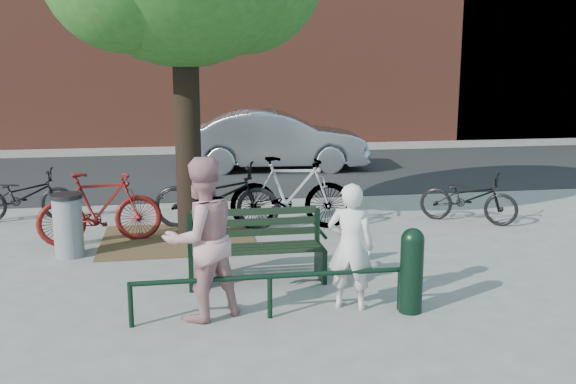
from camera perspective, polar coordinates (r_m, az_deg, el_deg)
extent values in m
plane|color=gray|center=(8.38, -2.77, -7.99)|extent=(90.00, 90.00, 0.00)
cube|color=brown|center=(10.42, -9.72, -4.17)|extent=(2.40, 2.00, 0.02)
cube|color=black|center=(16.61, -6.30, 1.75)|extent=(40.00, 7.00, 0.01)
cube|color=black|center=(8.25, -8.63, -6.76)|extent=(0.06, 0.52, 0.45)
cube|color=black|center=(8.35, -8.75, -3.37)|extent=(0.06, 0.06, 0.44)
cylinder|color=black|center=(8.04, -8.70, -4.24)|extent=(0.04, 0.36, 0.04)
cube|color=black|center=(8.44, 2.92, -6.23)|extent=(0.06, 0.52, 0.45)
cube|color=black|center=(8.53, 2.61, -2.92)|extent=(0.06, 0.06, 0.44)
cylinder|color=black|center=(8.23, 3.10, -3.75)|extent=(0.04, 0.36, 0.04)
cube|color=black|center=(8.24, -2.80, -5.04)|extent=(1.64, 0.46, 0.04)
cube|color=black|center=(8.38, -3.01, -2.70)|extent=(1.64, 0.03, 0.47)
cylinder|color=black|center=(7.14, -13.81, -9.71)|extent=(0.06, 0.06, 0.50)
cylinder|color=black|center=(7.17, -1.63, -9.26)|extent=(0.06, 0.06, 0.50)
cylinder|color=black|center=(7.52, 9.90, -8.45)|extent=(0.06, 0.06, 0.50)
cylinder|color=black|center=(7.10, -1.64, -7.52)|extent=(3.00, 0.06, 0.06)
cylinder|color=black|center=(10.09, -8.94, 6.27)|extent=(0.40, 0.40, 3.80)
imported|color=beige|center=(7.34, 5.58, -4.84)|extent=(0.63, 0.54, 1.47)
imported|color=tan|center=(7.06, -7.72, -4.14)|extent=(1.09, 1.00, 1.81)
cylinder|color=black|center=(7.42, 10.90, -7.34)|extent=(0.26, 0.26, 0.85)
sphere|color=black|center=(7.29, 11.03, -4.18)|extent=(0.26, 0.26, 0.26)
cylinder|color=gray|center=(9.85, -18.95, -3.00)|extent=(0.41, 0.41, 0.87)
cylinder|color=black|center=(9.75, -19.13, -0.35)|extent=(0.45, 0.45, 0.06)
imported|color=black|center=(12.32, -22.46, -0.30)|extent=(1.79, 0.68, 0.93)
imported|color=#5D100D|center=(10.37, -16.37, -1.37)|extent=(1.96, 0.86, 1.14)
imported|color=black|center=(10.93, -6.38, -0.35)|extent=(2.27, 1.26, 1.13)
imported|color=gray|center=(10.83, 0.27, -0.09)|extent=(2.12, 0.85, 1.24)
imported|color=black|center=(11.73, 15.74, -0.49)|extent=(1.73, 1.46, 0.89)
imported|color=slate|center=(16.83, -1.09, 4.60)|extent=(4.86, 2.08, 1.56)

